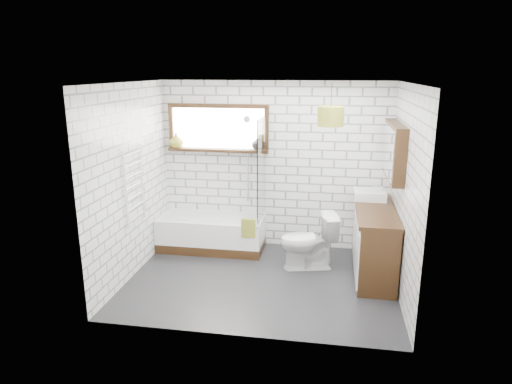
% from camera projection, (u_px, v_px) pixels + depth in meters
% --- Properties ---
extents(floor, '(3.40, 2.60, 0.01)m').
position_uv_depth(floor, '(261.00, 281.00, 5.93)').
color(floor, black).
rests_on(floor, ground).
extents(ceiling, '(3.40, 2.60, 0.01)m').
position_uv_depth(ceiling, '(261.00, 82.00, 5.28)').
color(ceiling, white).
rests_on(ceiling, ground).
extents(wall_back, '(3.40, 0.01, 2.50)m').
position_uv_depth(wall_back, '(275.00, 166.00, 6.84)').
color(wall_back, white).
rests_on(wall_back, ground).
extents(wall_front, '(3.40, 0.01, 2.50)m').
position_uv_depth(wall_front, '(240.00, 221.00, 4.36)').
color(wall_front, white).
rests_on(wall_front, ground).
extents(wall_left, '(0.01, 2.60, 2.50)m').
position_uv_depth(wall_left, '(131.00, 182.00, 5.87)').
color(wall_left, white).
rests_on(wall_left, ground).
extents(wall_right, '(0.01, 2.60, 2.50)m').
position_uv_depth(wall_right, '(405.00, 193.00, 5.33)').
color(wall_right, white).
rests_on(wall_right, ground).
extents(window, '(1.52, 0.16, 0.68)m').
position_uv_depth(window, '(218.00, 128.00, 6.79)').
color(window, black).
rests_on(window, wall_back).
extents(towel_radiator, '(0.06, 0.52, 1.00)m').
position_uv_depth(towel_radiator, '(134.00, 186.00, 5.88)').
color(towel_radiator, white).
rests_on(towel_radiator, wall_left).
extents(mirror_cabinet, '(0.16, 1.20, 0.70)m').
position_uv_depth(mirror_cabinet, '(394.00, 151.00, 5.81)').
color(mirror_cabinet, black).
rests_on(mirror_cabinet, wall_right).
extents(shower_riser, '(0.02, 0.02, 1.30)m').
position_uv_depth(shower_riser, '(248.00, 159.00, 6.84)').
color(shower_riser, silver).
rests_on(shower_riser, wall_back).
extents(bathtub, '(1.57, 0.69, 0.51)m').
position_uv_depth(bathtub, '(212.00, 233.00, 6.92)').
color(bathtub, white).
rests_on(bathtub, floor).
extents(shower_screen, '(0.02, 0.72, 1.50)m').
position_uv_depth(shower_screen, '(261.00, 170.00, 6.53)').
color(shower_screen, white).
rests_on(shower_screen, bathtub).
extents(towel_green, '(0.20, 0.05, 0.27)m').
position_uv_depth(towel_green, '(248.00, 228.00, 6.43)').
color(towel_green, olive).
rests_on(towel_green, bathtub).
extents(towel_beige, '(0.18, 0.04, 0.23)m').
position_uv_depth(towel_beige, '(248.00, 228.00, 6.43)').
color(towel_beige, tan).
rests_on(towel_beige, bathtub).
extents(vanity, '(0.51, 1.58, 0.90)m').
position_uv_depth(vanity, '(374.00, 241.00, 6.06)').
color(vanity, black).
rests_on(vanity, floor).
extents(basin, '(0.43, 0.37, 0.12)m').
position_uv_depth(basin, '(370.00, 195.00, 6.34)').
color(basin, white).
rests_on(basin, vanity).
extents(tap, '(0.03, 0.03, 0.14)m').
position_uv_depth(tap, '(382.00, 191.00, 6.30)').
color(tap, silver).
rests_on(tap, vanity).
extents(toilet, '(0.60, 0.84, 0.77)m').
position_uv_depth(toilet, '(308.00, 241.00, 6.21)').
color(toilet, white).
rests_on(toilet, floor).
extents(vase_olive, '(0.24, 0.24, 0.22)m').
position_uv_depth(vase_olive, '(176.00, 142.00, 6.92)').
color(vase_olive, olive).
rests_on(vase_olive, window).
extents(vase_dark, '(0.27, 0.27, 0.21)m').
position_uv_depth(vase_dark, '(258.00, 144.00, 6.72)').
color(vase_dark, black).
rests_on(vase_dark, window).
extents(bottle, '(0.09, 0.09, 0.23)m').
position_uv_depth(bottle, '(261.00, 144.00, 6.72)').
color(bottle, olive).
rests_on(bottle, window).
extents(pendant, '(0.32, 0.32, 0.24)m').
position_uv_depth(pendant, '(331.00, 116.00, 5.54)').
color(pendant, olive).
rests_on(pendant, ceiling).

